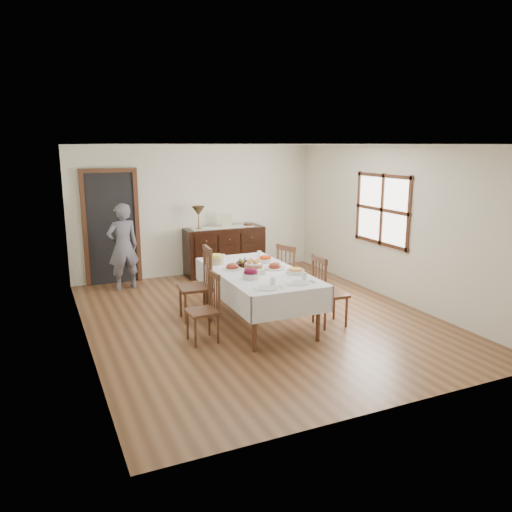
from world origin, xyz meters
name	(u,v)px	position (x,y,z in m)	size (l,w,h in m)	color
ground	(259,318)	(0.00, 0.00, 0.00)	(6.00, 6.00, 0.00)	brown
room_shell	(239,209)	(-0.15, 0.42, 1.64)	(5.02, 6.02, 2.65)	white
dining_table	(257,277)	(-0.10, -0.17, 0.70)	(1.21, 2.33, 0.80)	white
chair_left_near	(206,307)	(-1.03, -0.55, 0.48)	(0.41, 0.41, 0.95)	#502D1C
chair_left_far	(198,283)	(-0.84, 0.34, 0.56)	(0.50, 0.50, 1.11)	#502D1C
chair_right_near	(327,291)	(0.77, -0.70, 0.53)	(0.45, 0.45, 1.04)	#502D1C
chair_right_far	(291,275)	(0.73, 0.32, 0.52)	(0.53, 0.53, 1.03)	#502D1C
sideboard	(224,251)	(0.47, 2.72, 0.48)	(1.61, 0.58, 0.96)	black
person	(123,244)	(-1.59, 2.45, 0.84)	(0.53, 0.34, 1.69)	slate
bread_basket	(254,266)	(-0.15, -0.14, 0.86)	(0.27, 0.27, 0.17)	brown
egg_basket	(245,263)	(-0.14, 0.18, 0.83)	(0.29, 0.29, 0.11)	black
ham_platter_a	(232,267)	(-0.41, 0.05, 0.83)	(0.28, 0.28, 0.11)	silver
ham_platter_b	(275,267)	(0.18, -0.18, 0.83)	(0.32, 0.32, 0.11)	silver
beet_bowl	(251,274)	(-0.36, -0.54, 0.86)	(0.24, 0.24, 0.15)	silver
carrot_bowl	(265,259)	(0.23, 0.26, 0.84)	(0.20, 0.20, 0.09)	silver
pineapple_bowl	(215,259)	(-0.52, 0.48, 0.86)	(0.25, 0.25, 0.15)	tan
casserole_dish	(295,271)	(0.33, -0.55, 0.83)	(0.27, 0.27, 0.07)	silver
butter_dish	(260,272)	(-0.17, -0.40, 0.83)	(0.14, 0.09, 0.07)	silver
setting_left	(269,286)	(-0.33, -1.03, 0.82)	(0.42, 0.31, 0.10)	silver
setting_right	(301,281)	(0.17, -0.99, 0.82)	(0.42, 0.31, 0.10)	silver
glass_far_a	(223,257)	(-0.34, 0.63, 0.85)	(0.07, 0.07, 0.10)	white
glass_far_b	(259,254)	(0.30, 0.65, 0.85)	(0.07, 0.07, 0.10)	white
runner	(222,227)	(0.44, 2.73, 0.97)	(1.30, 0.35, 0.01)	white
table_lamp	(198,212)	(-0.07, 2.69, 1.32)	(0.26, 0.26, 0.46)	brown
picture_frame	(226,221)	(0.52, 2.70, 1.10)	(0.22, 0.08, 0.28)	tan
deco_bowl	(248,224)	(1.01, 2.72, 0.99)	(0.20, 0.20, 0.06)	#502D1C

